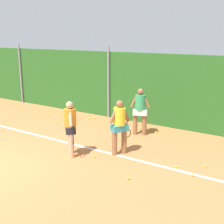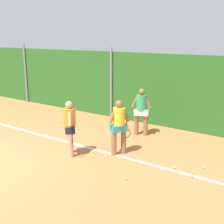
% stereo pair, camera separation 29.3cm
% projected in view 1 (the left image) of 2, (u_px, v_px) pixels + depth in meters
% --- Properties ---
extents(ground_plane, '(29.29, 29.29, 0.00)m').
position_uv_depth(ground_plane, '(34.00, 148.00, 9.57)').
color(ground_plane, '#C67542').
extents(hedge_fence_backdrop, '(19.04, 0.25, 2.81)m').
position_uv_depth(hedge_fence_backdrop, '(111.00, 85.00, 12.87)').
color(hedge_fence_backdrop, '#286023').
rests_on(hedge_fence_backdrop, ground_plane).
extents(fence_post_left, '(0.10, 0.10, 3.03)m').
position_uv_depth(fence_post_left, '(21.00, 74.00, 15.59)').
color(fence_post_left, gray).
rests_on(fence_post_left, ground_plane).
extents(fence_post_center, '(0.10, 0.10, 3.03)m').
position_uv_depth(fence_post_center, '(108.00, 83.00, 12.70)').
color(fence_post_center, gray).
rests_on(fence_post_center, ground_plane).
extents(court_baseline_paint, '(13.91, 0.10, 0.01)m').
position_uv_depth(court_baseline_paint, '(54.00, 139.00, 10.32)').
color(court_baseline_paint, white).
rests_on(court_baseline_paint, ground_plane).
extents(player_foreground_near, '(0.62, 0.55, 1.65)m').
position_uv_depth(player_foreground_near, '(70.00, 126.00, 8.73)').
color(player_foreground_near, tan).
rests_on(player_foreground_near, ground_plane).
extents(player_midcourt, '(0.49, 0.71, 1.66)m').
position_uv_depth(player_midcourt, '(120.00, 124.00, 8.85)').
color(player_midcourt, '#8C603D').
rests_on(player_midcourt, ground_plane).
extents(player_backcourt_far, '(0.67, 0.45, 1.69)m').
position_uv_depth(player_backcourt_far, '(140.00, 109.00, 10.59)').
color(player_backcourt_far, '#8C603D').
rests_on(player_backcourt_far, ground_plane).
extents(tennis_ball_0, '(0.07, 0.07, 0.07)m').
position_uv_depth(tennis_ball_0, '(94.00, 156.00, 8.80)').
color(tennis_ball_0, '#CCDB33').
rests_on(tennis_ball_0, ground_plane).
extents(tennis_ball_1, '(0.07, 0.07, 0.07)m').
position_uv_depth(tennis_ball_1, '(71.00, 135.00, 10.70)').
color(tennis_ball_1, '#CCDB33').
rests_on(tennis_ball_1, ground_plane).
extents(tennis_ball_3, '(0.07, 0.07, 0.07)m').
position_uv_depth(tennis_ball_3, '(176.00, 167.00, 8.11)').
color(tennis_ball_3, '#CCDB33').
rests_on(tennis_ball_3, ground_plane).
extents(tennis_ball_4, '(0.07, 0.07, 0.07)m').
position_uv_depth(tennis_ball_4, '(57.00, 122.00, 12.23)').
color(tennis_ball_4, '#CCDB33').
rests_on(tennis_ball_4, ground_plane).
extents(tennis_ball_5, '(0.07, 0.07, 0.07)m').
position_uv_depth(tennis_ball_5, '(95.00, 118.00, 12.88)').
color(tennis_ball_5, '#CCDB33').
rests_on(tennis_ball_5, ground_plane).
extents(tennis_ball_6, '(0.07, 0.07, 0.07)m').
position_uv_depth(tennis_ball_6, '(157.00, 133.00, 10.92)').
color(tennis_ball_6, '#CCDB33').
rests_on(tennis_ball_6, ground_plane).
extents(tennis_ball_7, '(0.07, 0.07, 0.07)m').
position_uv_depth(tennis_ball_7, '(48.00, 115.00, 13.30)').
color(tennis_ball_7, '#CCDB33').
rests_on(tennis_ball_7, ground_plane).
extents(tennis_ball_9, '(0.07, 0.07, 0.07)m').
position_uv_depth(tennis_ball_9, '(193.00, 175.00, 7.63)').
color(tennis_ball_9, '#CCDB33').
rests_on(tennis_ball_9, ground_plane).
extents(tennis_ball_10, '(0.07, 0.07, 0.07)m').
position_uv_depth(tennis_ball_10, '(205.00, 166.00, 8.16)').
color(tennis_ball_10, '#CCDB33').
rests_on(tennis_ball_10, ground_plane).
extents(tennis_ball_11, '(0.07, 0.07, 0.07)m').
position_uv_depth(tennis_ball_11, '(128.00, 178.00, 7.45)').
color(tennis_ball_11, '#CCDB33').
rests_on(tennis_ball_11, ground_plane).
extents(tennis_ball_12, '(0.07, 0.07, 0.07)m').
position_uv_depth(tennis_ball_12, '(89.00, 119.00, 12.71)').
color(tennis_ball_12, '#CCDB33').
rests_on(tennis_ball_12, ground_plane).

